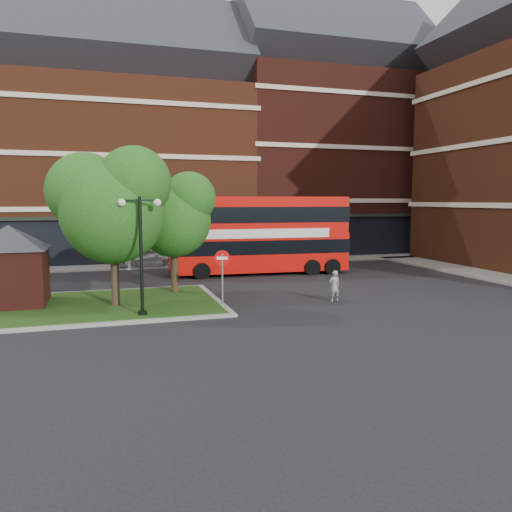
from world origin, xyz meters
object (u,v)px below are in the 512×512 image
object	(u,v)px
woman	(334,286)
car_white	(267,256)
car_silver	(147,257)
bus	(259,230)

from	to	relation	value
woman	car_white	bearing A→B (deg)	-98.17
woman	car_silver	bearing A→B (deg)	-66.66
car_silver	bus	bearing A→B (deg)	-132.36
bus	car_silver	size ratio (longest dim) A/B	2.69
bus	car_white	distance (m)	4.91
car_silver	car_white	world-z (taller)	car_silver
woman	car_white	size ratio (longest dim) A/B	0.36
car_silver	car_white	distance (m)	8.83
bus	car_silver	world-z (taller)	bus
car_silver	car_white	xyz separation A→B (m)	(8.72, -1.39, -0.05)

